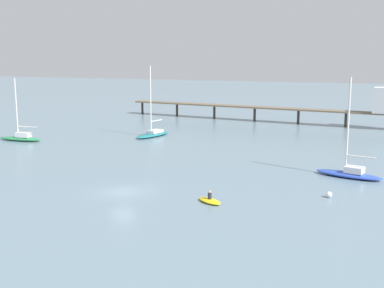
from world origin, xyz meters
name	(u,v)px	position (x,y,z in m)	size (l,w,h in m)	color
ground_plane	(123,192)	(0.00, 0.00, 0.00)	(400.00, 400.00, 0.00)	slate
pier	(319,104)	(12.71, 54.14, 4.07)	(55.73, 9.15, 7.58)	brown
sailboat_green	(21,137)	(-28.98, 20.21, 0.65)	(7.49, 2.14, 9.79)	#287F4C
sailboat_teal	(153,133)	(-11.37, 31.34, 0.61)	(4.17, 8.07, 11.61)	#1E727A
sailboat_blue	(350,172)	(20.64, 14.02, 0.64)	(7.66, 3.94, 11.03)	#2D4CB7
dinghy_yellow	(210,200)	(9.15, -0.28, 0.21)	(2.95, 2.50, 1.14)	yellow
mooring_buoy_mid	(329,195)	(19.25, 5.24, 0.29)	(0.59, 0.59, 0.59)	silver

